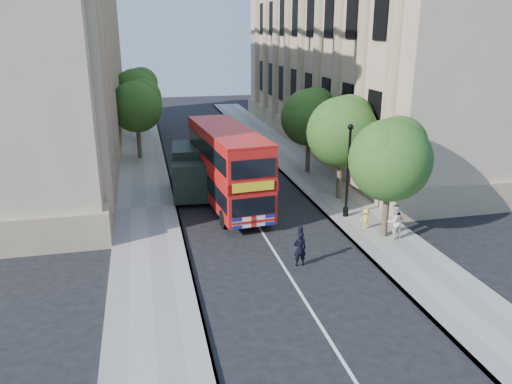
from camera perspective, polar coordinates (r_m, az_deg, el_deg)
ground at (r=21.50m, az=3.95°, el=-9.71°), size 120.00×120.00×0.00m
pavement_right at (r=31.97m, az=8.65°, el=-0.21°), size 3.50×80.00×0.12m
pavement_left at (r=29.85m, az=-12.38°, el=-1.78°), size 3.50×80.00×0.12m
building_right at (r=46.43m, az=12.31°, el=16.52°), size 12.00×38.00×18.00m
building_left at (r=42.92m, az=-24.84°, el=15.21°), size 12.00×38.00×18.00m
tree_right_near at (r=24.79m, az=15.16°, el=4.04°), size 4.00×4.00×6.08m
tree_right_mid at (r=30.04m, az=9.88°, el=7.19°), size 4.20×4.20×6.37m
tree_right_far at (r=35.58m, az=6.14°, el=8.83°), size 4.00×4.00×6.15m
tree_left_far at (r=40.55m, az=-13.47°, el=9.77°), size 4.00×4.00×6.30m
tree_left_back at (r=48.46m, az=-13.53°, el=11.39°), size 4.20×4.20×6.65m
lamp_post at (r=27.45m, az=10.45°, el=1.96°), size 0.32×0.32×5.16m
double_decker_bus at (r=29.10m, az=-3.26°, el=3.14°), size 3.45×9.97×4.52m
box_van at (r=31.31m, az=-7.43°, el=2.18°), size 2.57×5.46×3.03m
police_constable at (r=22.19m, az=5.03°, el=-6.48°), size 0.60×0.40×1.61m
woman_pedestrian at (r=25.50m, az=15.54°, el=-3.27°), size 0.99×0.84×1.76m
child_a at (r=26.39m, az=15.91°, el=-3.33°), size 0.70×0.41×1.11m
child_b at (r=26.52m, az=12.43°, el=-3.00°), size 0.71×0.44×1.06m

